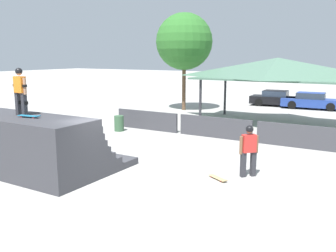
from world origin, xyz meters
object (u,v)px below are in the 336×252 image
Objects in this scene: bystander_walking at (249,147)px; skateboard_on_deck at (30,116)px; skateboard_on_ground at (218,178)px; trash_bin at (119,123)px; skater_on_deck at (20,88)px; tree_beside_pavilion at (184,42)px; parked_car_black at (276,99)px; parked_car_blue at (312,101)px.

skateboard_on_deck is at bearing -16.24° from bystander_walking.
skateboard_on_deck is 1.04× the size of skateboard_on_ground.
skateboard_on_ground is at bearing -31.07° from trash_bin.
skater_on_deck is 0.23× the size of tree_beside_pavilion.
trash_bin is (-1.66, 7.47, -2.55)m from skater_on_deck.
skater_on_deck is at bearing -127.67° from skateboard_on_ground.
parked_car_black is 0.92× the size of parked_car_blue.
trash_bin is at bearing -121.32° from parked_car_blue.
skateboard_on_ground is 0.97× the size of trash_bin.
skateboard_on_ground is at bearing 17.67° from skateboard_on_deck.
skateboard_on_deck reaches higher than parked_car_black.
skateboard_on_deck is at bearing -107.21° from parked_car_blue.
bystander_walking is 0.42× the size of parked_car_black.
skateboard_on_deck is 17.22m from tree_beside_pavilion.
skateboard_on_deck is at bearing -123.66° from skateboard_on_ground.
tree_beside_pavilion is 1.70× the size of parked_car_black.
skateboard_on_deck reaches higher than skateboard_on_ground.
skater_on_deck reaches higher than trash_bin.
skateboard_on_ground is 9.31m from trash_bin.
trash_bin is at bearing -84.62° from tree_beside_pavilion.
skateboard_on_ground is 17.12m from tree_beside_pavilion.
tree_beside_pavilion reaches higher than skateboard_on_ground.
bystander_walking is (7.04, 3.53, -1.93)m from skater_on_deck.
trash_bin is at bearing 105.29° from skater_on_deck.
skateboard_on_ground is at bearing -83.92° from parked_car_black.
trash_bin is at bearing -110.77° from parked_car_black.
bystander_walking reaches higher than parked_car_blue.
trash_bin is (0.85, -8.98, -4.67)m from tree_beside_pavilion.
skater_on_deck is at bearing -19.94° from bystander_walking.
parked_car_blue is (2.84, -0.38, 0.00)m from parked_car_black.
bystander_walking is at bearing -81.37° from parked_car_black.
trash_bin is (-7.97, 4.80, 0.37)m from skateboard_on_ground.
tree_beside_pavilion is 8.47× the size of trash_bin.
skater_on_deck is 1.91× the size of skateboard_on_deck.
bystander_walking is 0.25× the size of tree_beside_pavilion.
parked_car_black is 2.87m from parked_car_blue.
tree_beside_pavilion is at bearing 152.04° from skateboard_on_ground.
skateboard_on_deck is 22.75m from parked_car_black.
skater_on_deck is at bearing 153.34° from skateboard_on_deck.
skater_on_deck is 22.69m from parked_car_black.
tree_beside_pavilion is at bearing 95.38° from trash_bin.
tree_beside_pavilion is (-8.82, 13.78, 5.03)m from skateboard_on_ground.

